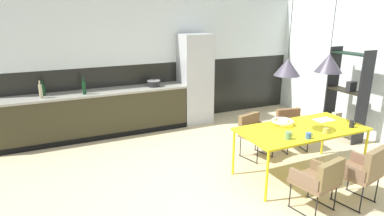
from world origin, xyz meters
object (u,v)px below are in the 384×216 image
(fruit_bowl, at_px, (283,122))
(bottle_vinegar_dark, at_px, (84,88))
(cooking_pot, at_px, (154,83))
(pendant_lamp_over_table_near, at_px, (287,67))
(refrigerator_column, at_px, (195,79))
(mug_glass_clear, at_px, (308,136))
(mug_wide_latte, at_px, (326,131))
(open_shelf_unit, at_px, (346,95))
(bottle_oil_tall, at_px, (41,91))
(armchair_near_window, at_px, (291,123))
(bottle_wine_green, at_px, (43,89))
(armchair_far_side, at_px, (365,168))
(mug_dark_espresso, at_px, (288,136))
(armchair_head_of_table, at_px, (320,178))
(armchair_facing_counter, at_px, (254,130))
(dining_table, at_px, (302,131))
(open_book, at_px, (324,120))
(pendant_lamp_over_table_far, at_px, (329,63))
(mug_white_ceramic, at_px, (352,124))

(fruit_bowl, bearing_deg, bottle_vinegar_dark, 134.77)
(fruit_bowl, relative_size, bottle_vinegar_dark, 1.02)
(cooking_pot, distance_m, pendant_lamp_over_table_near, 3.19)
(refrigerator_column, height_order, mug_glass_clear, refrigerator_column)
(mug_wide_latte, height_order, mug_glass_clear, mug_wide_latte)
(bottle_vinegar_dark, xyz_separation_m, open_shelf_unit, (4.62, -2.01, -0.16))
(fruit_bowl, xyz_separation_m, bottle_oil_tall, (-3.34, 2.63, 0.24))
(bottle_vinegar_dark, xyz_separation_m, pendant_lamp_over_table_near, (2.37, -2.86, 0.66))
(armchair_near_window, xyz_separation_m, bottle_wine_green, (-4.04, 2.22, 0.56))
(fruit_bowl, bearing_deg, bottle_oil_tall, 141.73)
(bottle_oil_tall, bearing_deg, mug_glass_clear, -44.50)
(armchair_far_side, relative_size, cooking_pot, 3.01)
(mug_dark_espresso, height_order, bottle_oil_tall, bottle_oil_tall)
(mug_dark_espresso, distance_m, bottle_vinegar_dark, 3.86)
(armchair_head_of_table, height_order, armchair_near_window, armchair_head_of_table)
(bottle_vinegar_dark, height_order, bottle_wine_green, bottle_vinegar_dark)
(mug_wide_latte, height_order, cooking_pot, cooking_pot)
(refrigerator_column, relative_size, armchair_near_window, 2.75)
(armchair_near_window, relative_size, cooking_pot, 2.64)
(refrigerator_column, xyz_separation_m, bottle_vinegar_dark, (-2.38, -0.12, 0.06))
(armchair_head_of_table, xyz_separation_m, cooking_pot, (-0.87, 3.81, 0.50))
(fruit_bowl, height_order, bottle_oil_tall, bottle_oil_tall)
(armchair_facing_counter, height_order, armchair_head_of_table, armchair_head_of_table)
(armchair_facing_counter, distance_m, mug_glass_clear, 1.26)
(fruit_bowl, bearing_deg, armchair_near_window, 39.52)
(dining_table, height_order, bottle_vinegar_dark, bottle_vinegar_dark)
(open_book, height_order, open_shelf_unit, open_shelf_unit)
(mug_glass_clear, distance_m, pendant_lamp_over_table_far, 1.14)
(armchair_near_window, xyz_separation_m, mug_dark_espresso, (-1.05, -1.11, 0.34))
(open_book, xyz_separation_m, cooking_pot, (-1.92, 2.81, 0.21))
(mug_wide_latte, xyz_separation_m, pendant_lamp_over_table_far, (0.23, 0.30, 0.91))
(mug_white_ceramic, distance_m, pendant_lamp_over_table_near, 1.43)
(refrigerator_column, height_order, mug_white_ceramic, refrigerator_column)
(mug_wide_latte, height_order, open_shelf_unit, open_shelf_unit)
(fruit_bowl, relative_size, cooking_pot, 1.23)
(mug_glass_clear, bearing_deg, pendant_lamp_over_table_far, 30.27)
(refrigerator_column, height_order, bottle_wine_green, refrigerator_column)
(fruit_bowl, relative_size, mug_wide_latte, 2.80)
(mug_wide_latte, xyz_separation_m, open_shelf_unit, (1.72, 1.16, 0.08))
(fruit_bowl, bearing_deg, open_book, -8.12)
(bottle_oil_tall, relative_size, pendant_lamp_over_table_near, 0.31)
(armchair_far_side, bearing_deg, mug_glass_clear, 110.02)
(pendant_lamp_over_table_near, bearing_deg, refrigerator_column, 89.79)
(armchair_head_of_table, bearing_deg, armchair_near_window, 47.62)
(refrigerator_column, distance_m, mug_wide_latte, 3.33)
(open_shelf_unit, bearing_deg, bottle_wine_green, -112.65)
(bottle_wine_green, xyz_separation_m, pendant_lamp_over_table_far, (3.84, -3.08, 0.68))
(mug_glass_clear, relative_size, pendant_lamp_over_table_far, 0.11)
(armchair_far_side, bearing_deg, pendant_lamp_over_table_near, 107.96)
(armchair_facing_counter, relative_size, armchair_far_side, 0.89)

